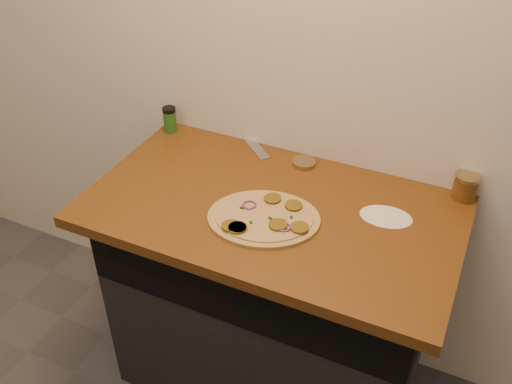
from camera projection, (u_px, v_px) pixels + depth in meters
The scene contains 8 objects.
cabinet at pixel (274, 300), 2.14m from camera, with size 1.10×0.60×0.86m, color black.
countertop at pixel (273, 210), 1.85m from camera, with size 1.20×0.70×0.04m, color brown.
pizza at pixel (264, 218), 1.77m from camera, with size 0.43×0.43×0.02m.
chefs_knife at pixel (247, 136), 2.18m from camera, with size 0.24×0.21×0.02m.
mason_jar_lid at pixel (304, 163), 2.02m from camera, with size 0.08×0.08×0.02m, color tan.
salsa_jar at pixel (465, 186), 1.85m from camera, with size 0.08×0.08×0.09m.
spice_shaker at pixel (170, 119), 2.19m from camera, with size 0.05×0.05×0.10m.
flour_spill at pixel (386, 217), 1.79m from camera, with size 0.17×0.17×0.00m, color silver.
Camera 1 is at (0.57, 0.07, 2.02)m, focal length 40.00 mm.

